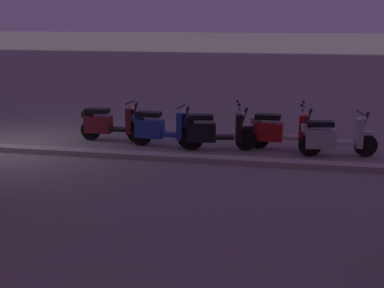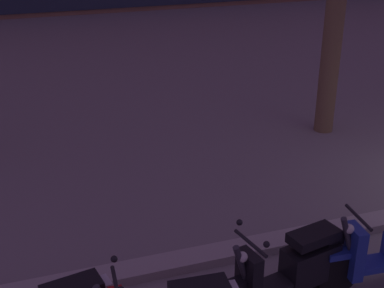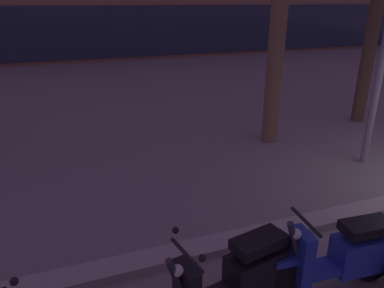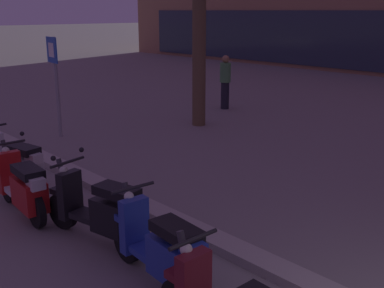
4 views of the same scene
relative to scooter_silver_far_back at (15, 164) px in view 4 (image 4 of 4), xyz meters
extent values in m
cylinder|color=black|center=(0.48, 0.09, -0.18)|extent=(0.53, 0.19, 0.52)
cube|color=silver|center=(-0.19, -0.03, -0.12)|extent=(0.64, 0.38, 0.08)
cube|color=silver|center=(0.27, 0.05, -0.03)|extent=(0.73, 0.44, 0.42)
cube|color=black|center=(0.29, 0.05, 0.31)|extent=(0.64, 0.40, 0.12)
cube|color=silver|center=(0.56, 0.10, 0.21)|extent=(0.27, 0.24, 0.16)
cylinder|color=black|center=(0.49, -0.34, -0.18)|extent=(0.53, 0.14, 0.52)
cylinder|color=black|center=(1.69, -0.43, -0.18)|extent=(0.53, 0.14, 0.52)
cube|color=silver|center=(1.04, -0.38, -0.12)|extent=(0.62, 0.32, 0.08)
cube|color=red|center=(1.47, -0.41, -0.01)|extent=(0.70, 0.37, 0.44)
cube|color=black|center=(1.49, -0.41, 0.34)|extent=(0.62, 0.34, 0.12)
cube|color=red|center=(0.67, -0.35, 0.11)|extent=(0.16, 0.35, 0.66)
cube|color=red|center=(0.49, -0.34, 0.11)|extent=(0.33, 0.18, 0.08)
cylinder|color=#333338|center=(0.59, -0.35, 0.26)|extent=(0.29, 0.09, 0.69)
cylinder|color=black|center=(0.67, -0.35, 0.58)|extent=(0.08, 0.56, 0.04)
sphere|color=white|center=(0.57, -0.34, 0.44)|extent=(0.12, 0.12, 0.12)
cube|color=silver|center=(1.77, -0.43, 0.24)|extent=(0.25, 0.22, 0.16)
sphere|color=black|center=(0.71, -0.11, 0.70)|extent=(0.07, 0.07, 0.07)
cylinder|color=black|center=(1.98, -0.17, -0.18)|extent=(0.53, 0.20, 0.52)
cylinder|color=black|center=(3.24, 0.08, -0.18)|extent=(0.53, 0.20, 0.52)
cube|color=black|center=(2.56, -0.05, -0.12)|extent=(0.64, 0.39, 0.08)
cube|color=black|center=(3.02, 0.04, 0.00)|extent=(0.73, 0.45, 0.45)
cube|color=black|center=(3.04, 0.04, 0.36)|extent=(0.65, 0.41, 0.12)
cube|color=black|center=(2.15, -0.13, 0.11)|extent=(0.20, 0.36, 0.66)
cube|color=black|center=(1.98, -0.17, 0.11)|extent=(0.35, 0.22, 0.08)
cylinder|color=#333338|center=(2.08, -0.15, 0.26)|extent=(0.29, 0.12, 0.69)
cylinder|color=black|center=(2.15, -0.13, 0.58)|extent=(0.15, 0.56, 0.04)
sphere|color=white|center=(2.06, -0.15, 0.44)|extent=(0.12, 0.12, 0.12)
cube|color=black|center=(3.31, 0.10, 0.26)|extent=(0.27, 0.24, 0.16)
sphere|color=black|center=(2.22, -0.37, 0.70)|extent=(0.07, 0.07, 0.07)
sphere|color=black|center=(2.13, 0.10, 0.70)|extent=(0.07, 0.07, 0.07)
cylinder|color=black|center=(3.36, -0.04, -0.18)|extent=(0.53, 0.14, 0.52)
cylinder|color=black|center=(4.57, -0.14, -0.18)|extent=(0.53, 0.14, 0.52)
cube|color=#233D9E|center=(3.91, -0.09, -0.12)|extent=(0.62, 0.33, 0.08)
cube|color=#233D9E|center=(4.35, -0.12, -0.01)|extent=(0.70, 0.37, 0.45)
cube|color=black|center=(4.37, -0.12, 0.35)|extent=(0.62, 0.35, 0.12)
cube|color=#233D9E|center=(3.54, -0.06, 0.11)|extent=(0.17, 0.35, 0.66)
cube|color=#233D9E|center=(3.36, -0.04, 0.11)|extent=(0.33, 0.18, 0.08)
cylinder|color=#333338|center=(3.46, -0.05, 0.26)|extent=(0.29, 0.09, 0.69)
cylinder|color=black|center=(3.54, -0.06, 0.58)|extent=(0.08, 0.56, 0.04)
sphere|color=white|center=(3.44, -0.05, 0.44)|extent=(0.12, 0.12, 0.12)
cube|color=#233D9E|center=(4.65, -0.15, 0.25)|extent=(0.25, 0.22, 0.16)
cube|color=maroon|center=(4.94, -0.42, 0.11)|extent=(0.15, 0.34, 0.66)
cube|color=maroon|center=(4.76, -0.42, 0.11)|extent=(0.32, 0.17, 0.08)
cylinder|color=#333338|center=(4.86, -0.42, 0.26)|extent=(0.28, 0.08, 0.69)
cylinder|color=black|center=(4.94, -0.42, 0.58)|extent=(0.05, 0.56, 0.04)
sphere|color=white|center=(4.84, -0.42, 0.44)|extent=(0.12, 0.12, 0.12)
cylinder|color=#939399|center=(-2.72, 2.29, 0.76)|extent=(0.09, 0.09, 2.40)
cube|color=#1947B7|center=(-2.73, 2.23, 1.66)|extent=(0.60, 0.09, 0.60)
cube|color=white|center=(-2.73, 2.22, 1.66)|extent=(0.33, 0.05, 0.33)
cylinder|color=brown|center=(-1.25, 5.61, 1.85)|extent=(0.35, 0.35, 4.59)
cylinder|color=black|center=(-2.27, 7.72, -0.02)|extent=(0.26, 0.26, 0.84)
cylinder|color=#4C8C4C|center=(-2.27, 7.72, 0.70)|extent=(0.34, 0.34, 0.60)
sphere|color=#9E704C|center=(-2.27, 7.72, 1.11)|extent=(0.23, 0.23, 0.23)
camera|label=1|loc=(0.68, 12.27, 2.66)|focal=50.12mm
camera|label=2|loc=(0.00, -4.54, 3.89)|focal=51.40mm
camera|label=3|loc=(1.26, -2.74, 2.78)|focal=33.86mm
camera|label=4|loc=(7.72, -3.04, 2.55)|focal=44.16mm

